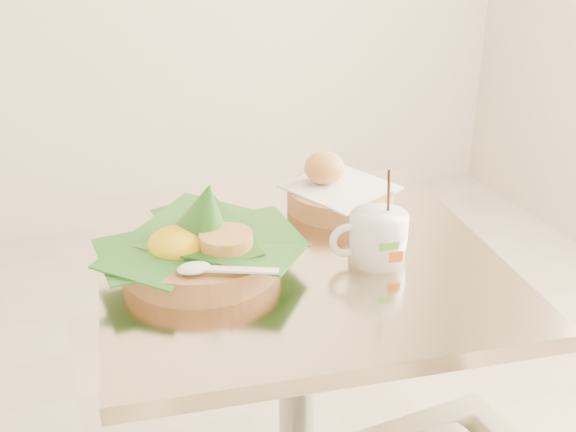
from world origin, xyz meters
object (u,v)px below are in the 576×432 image
object	(u,v)px
rice_basket	(201,244)
coffee_mug	(377,236)
cafe_table	(297,354)
bread_basket	(337,192)

from	to	relation	value
rice_basket	coffee_mug	size ratio (longest dim) A/B	1.94
cafe_table	rice_basket	distance (m)	0.32
rice_basket	coffee_mug	xyz separation A→B (m)	(0.30, -0.08, 0.00)
bread_basket	coffee_mug	world-z (taller)	coffee_mug
rice_basket	bread_basket	world-z (taller)	rice_basket
cafe_table	rice_basket	size ratio (longest dim) A/B	2.26
rice_basket	coffee_mug	world-z (taller)	coffee_mug
cafe_table	rice_basket	world-z (taller)	rice_basket
cafe_table	bread_basket	world-z (taller)	bread_basket
coffee_mug	rice_basket	bearing A→B (deg)	165.56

